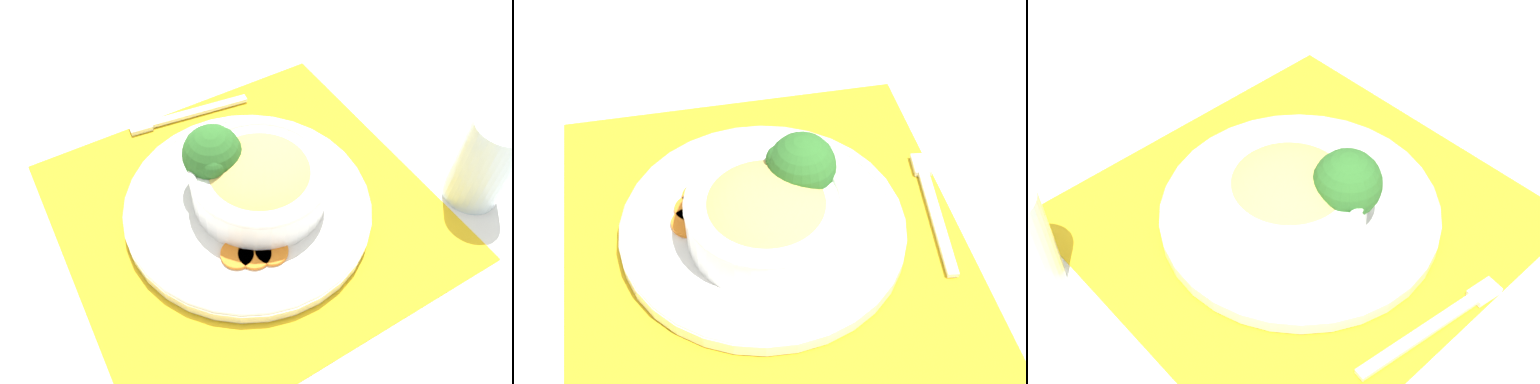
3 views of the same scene
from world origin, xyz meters
TOP-DOWN VIEW (x-y plane):
  - ground_plane at (0.00, 0.00)m, footprint 4.00×4.00m
  - placemat at (0.00, 0.00)m, footprint 0.45×0.47m
  - plate at (0.00, 0.00)m, footprint 0.31×0.31m
  - bowl at (0.00, -0.02)m, footprint 0.17×0.17m
  - broccoli_floret at (0.05, 0.02)m, footprint 0.07×0.07m
  - carrot_slice_near at (-0.06, 0.05)m, footprint 0.04×0.04m
  - carrot_slice_middle at (-0.07, 0.03)m, footprint 0.04×0.04m
  - carrot_slice_far at (-0.08, 0.01)m, footprint 0.04×0.04m
  - water_glass at (-0.13, -0.27)m, footprint 0.07×0.07m
  - fork at (0.20, 0.00)m, footprint 0.05×0.18m

SIDE VIEW (x-z plane):
  - ground_plane at x=0.00m, z-range 0.00..0.00m
  - placemat at x=0.00m, z-range 0.00..0.00m
  - fork at x=0.20m, z-range 0.00..0.01m
  - plate at x=0.00m, z-range 0.00..0.03m
  - carrot_slice_near at x=-0.06m, z-range 0.02..0.03m
  - carrot_slice_middle at x=-0.07m, z-range 0.02..0.03m
  - carrot_slice_far at x=-0.08m, z-range 0.02..0.03m
  - bowl at x=0.00m, z-range 0.02..0.09m
  - water_glass at x=-0.13m, z-range -0.01..0.12m
  - broccoli_floret at x=0.05m, z-range 0.03..0.12m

